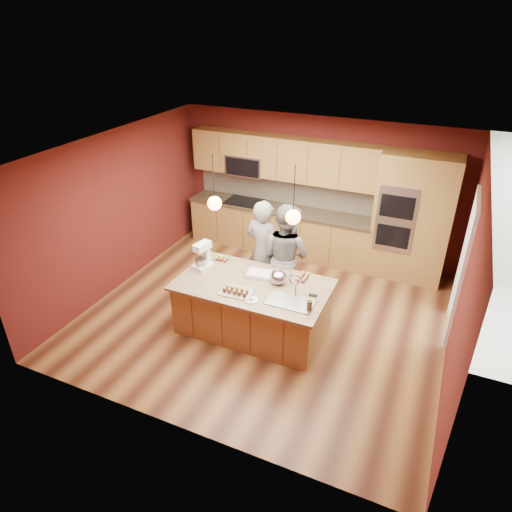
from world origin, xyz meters
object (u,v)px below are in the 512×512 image
at_px(person_right, 285,256).
at_px(mixing_bowl, 279,278).
at_px(island, 254,307).
at_px(stand_mixer, 203,257).
at_px(person_left, 263,251).

relative_size(person_right, mixing_bowl, 7.23).
bearing_deg(island, mixing_bowl, 27.19).
bearing_deg(island, person_right, 79.82).
relative_size(island, stand_mixer, 5.31).
bearing_deg(stand_mixer, person_left, 60.12).
relative_size(island, person_left, 1.27).
bearing_deg(person_right, stand_mixer, 52.62).
distance_m(person_right, stand_mixer, 1.33).
height_order(person_right, mixing_bowl, person_right).
height_order(island, person_right, person_right).
distance_m(stand_mixer, mixing_bowl, 1.25).
bearing_deg(mixing_bowl, person_right, 103.01).
xyz_separation_m(island, mixing_bowl, (0.33, 0.17, 0.50)).
bearing_deg(person_right, island, 97.28).
relative_size(island, mixing_bowl, 9.13).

